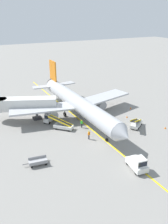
# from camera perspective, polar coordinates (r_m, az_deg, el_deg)

# --- Properties ---
(ground_plane) EXTENTS (300.00, 300.00, 0.00)m
(ground_plane) POSITION_cam_1_polar(r_m,az_deg,el_deg) (41.64, 4.60, -7.66)
(ground_plane) COLOR gray
(taxi_line_yellow) EXTENTS (1.83, 79.99, 0.01)m
(taxi_line_yellow) POSITION_cam_1_polar(r_m,az_deg,el_deg) (45.76, 2.23, -4.58)
(taxi_line_yellow) COLOR yellow
(taxi_line_yellow) RESTS_ON ground
(airliner) EXTENTS (28.61, 35.25, 10.10)m
(airliner) POSITION_cam_1_polar(r_m,az_deg,el_deg) (50.41, -1.84, 2.36)
(airliner) COLOR #B2B5BA
(airliner) RESTS_ON ground
(jet_bridge) EXTENTS (12.91, 7.26, 4.85)m
(jet_bridge) POSITION_cam_1_polar(r_m,az_deg,el_deg) (50.76, -15.15, 1.84)
(jet_bridge) COLOR silver
(jet_bridge) RESTS_ON ground
(pushback_tug) EXTENTS (2.35, 3.82, 2.20)m
(pushback_tug) POSITION_cam_1_polar(r_m,az_deg,el_deg) (35.67, 12.97, -12.15)
(pushback_tug) COLOR silver
(pushback_tug) RESTS_ON ground
(baggage_tug_near_wing) EXTENTS (2.70, 2.48, 2.10)m
(baggage_tug_near_wing) POSITION_cam_1_polar(r_m,az_deg,el_deg) (49.24, -8.62, -1.56)
(baggage_tug_near_wing) COLOR silver
(baggage_tug_near_wing) RESTS_ON ground
(belt_loader_forward_hold) EXTENTS (4.42, 4.42, 2.59)m
(belt_loader_forward_hold) POSITION_cam_1_polar(r_m,az_deg,el_deg) (46.24, -5.16, -3.28)
(belt_loader_forward_hold) COLOR silver
(belt_loader_forward_hold) RESTS_ON ground
(belt_loader_aft_hold) EXTENTS (4.81, 3.90, 2.59)m
(belt_loader_aft_hold) POSITION_cam_1_polar(r_m,az_deg,el_deg) (48.04, 12.62, -2.73)
(belt_loader_aft_hold) COLOR silver
(belt_loader_aft_hold) RESTS_ON ground
(baggage_cart_loaded) EXTENTS (3.83, 1.91, 0.94)m
(baggage_cart_loaded) POSITION_cam_1_polar(r_m,az_deg,el_deg) (36.79, -11.14, -11.77)
(baggage_cart_loaded) COLOR #A5A5A8
(baggage_cart_loaded) RESTS_ON ground
(ground_crew_marshaller) EXTENTS (0.36, 0.24, 1.70)m
(ground_crew_marshaller) POSITION_cam_1_polar(r_m,az_deg,el_deg) (42.43, 1.21, -5.54)
(ground_crew_marshaller) COLOR #26262D
(ground_crew_marshaller) RESTS_ON ground
(ground_crew_wing_walker) EXTENTS (0.36, 0.24, 1.70)m
(ground_crew_wing_walker) POSITION_cam_1_polar(r_m,az_deg,el_deg) (46.56, -0.58, -2.80)
(ground_crew_wing_walker) COLOR #26262D
(ground_crew_wing_walker) RESTS_ON ground
(safety_cone_nose_left) EXTENTS (0.36, 0.36, 0.44)m
(safety_cone_nose_left) POSITION_cam_1_polar(r_m,az_deg,el_deg) (52.09, 10.46, -1.13)
(safety_cone_nose_left) COLOR orange
(safety_cone_nose_left) RESTS_ON ground
(safety_cone_nose_right) EXTENTS (0.36, 0.36, 0.44)m
(safety_cone_nose_right) POSITION_cam_1_polar(r_m,az_deg,el_deg) (56.97, 11.33, 0.95)
(safety_cone_nose_right) COLOR orange
(safety_cone_nose_right) RESTS_ON ground
(safety_cone_wingtip_left) EXTENTS (0.36, 0.36, 0.44)m
(safety_cone_wingtip_left) POSITION_cam_1_polar(r_m,az_deg,el_deg) (49.12, 19.22, -3.64)
(safety_cone_wingtip_left) COLOR orange
(safety_cone_wingtip_left) RESTS_ON ground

